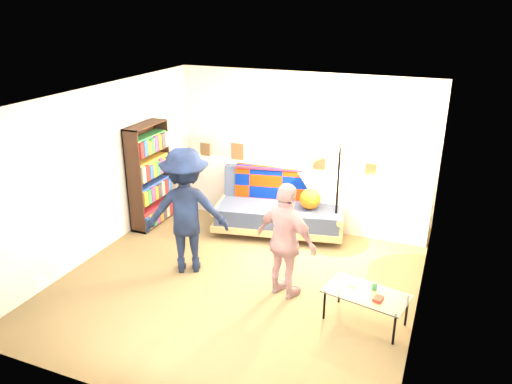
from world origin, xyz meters
TOP-DOWN VIEW (x-y plane):
  - ground at (0.00, 0.00)m, footprint 5.00×5.00m
  - room_shell at (0.00, 0.47)m, footprint 4.60×5.05m
  - half_wall_ledge at (0.00, 1.80)m, footprint 4.45×0.15m
  - ledge_decor at (-0.23, 1.78)m, footprint 2.97×0.02m
  - futon_sofa at (-0.01, 1.47)m, footprint 2.16×1.31m
  - bookshelf at (-2.08, 0.92)m, footprint 0.28×0.84m
  - coffee_table at (1.72, -0.48)m, footprint 1.01×0.69m
  - floor_lamp at (0.91, 1.46)m, footprint 0.34×0.30m
  - person_left at (-0.78, -0.16)m, footprint 1.29×1.08m
  - person_right at (0.67, -0.27)m, footprint 0.94×0.64m

SIDE VIEW (x-z plane):
  - ground at x=0.00m, z-range 0.00..0.00m
  - coffee_table at x=1.72m, z-range 0.12..0.60m
  - futon_sofa at x=-0.01m, z-range -0.03..0.84m
  - half_wall_ledge at x=0.00m, z-range 0.00..1.00m
  - person_right at x=0.67m, z-range 0.00..1.49m
  - bookshelf at x=-2.08m, z-range -0.06..1.63m
  - person_left at x=-0.78m, z-range 0.00..1.73m
  - floor_lamp at x=0.91m, z-range 0.34..1.97m
  - ledge_decor at x=-0.23m, z-range 0.95..1.40m
  - room_shell at x=0.00m, z-range 0.45..2.90m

